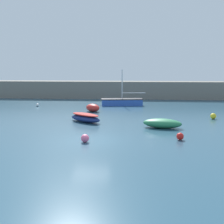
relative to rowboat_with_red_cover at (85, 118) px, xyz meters
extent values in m
cube|color=#284C60|center=(1.54, -6.71, -0.49)|extent=(120.00, 120.00, 0.20)
cube|color=slate|center=(1.54, 20.83, 0.92)|extent=(59.29, 3.29, 2.62)
ellipsoid|color=navy|center=(0.00, 0.00, -0.09)|extent=(3.51, 3.15, 0.61)
ellipsoid|color=red|center=(0.00, 0.00, 0.27)|extent=(3.16, 2.83, 0.24)
ellipsoid|color=red|center=(-0.27, 6.35, 0.03)|extent=(2.15, 2.17, 0.84)
ellipsoid|color=#287A4C|center=(6.64, -2.16, -0.02)|extent=(3.36, 2.13, 0.75)
cube|color=#2D56B7|center=(2.61, 12.03, -0.02)|extent=(5.24, 2.21, 0.73)
cube|color=black|center=(2.61, 12.03, 0.40)|extent=(5.34, 2.26, 0.12)
cylinder|color=silver|center=(2.61, 12.03, 2.21)|extent=(0.12, 0.12, 3.74)
cylinder|color=silver|center=(4.08, 12.24, 1.18)|extent=(2.96, 0.52, 0.10)
sphere|color=white|center=(-7.71, 10.07, -0.20)|extent=(0.37, 0.37, 0.37)
sphere|color=red|center=(7.53, -6.23, -0.14)|extent=(0.50, 0.50, 0.50)
sphere|color=#EA668C|center=(1.26, -7.46, -0.12)|extent=(0.54, 0.54, 0.54)
sphere|color=yellow|center=(11.72, 2.53, -0.12)|extent=(0.55, 0.55, 0.55)
camera|label=1|loc=(4.74, -27.06, 4.55)|focal=50.00mm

